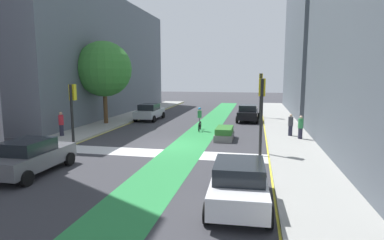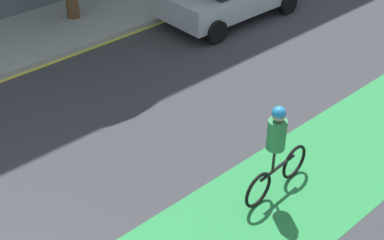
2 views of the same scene
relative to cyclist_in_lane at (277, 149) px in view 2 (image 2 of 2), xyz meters
name	(u,v)px [view 2 (image 2 of 2)]	position (x,y,z in m)	size (l,w,h in m)	color
cyclist_in_lane	(277,149)	(0.00, 0.00, 0.00)	(0.32, 1.73, 1.86)	black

